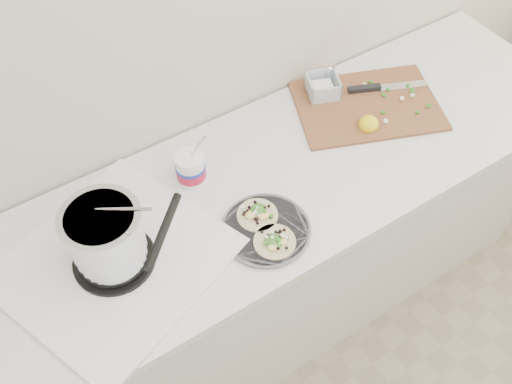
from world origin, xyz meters
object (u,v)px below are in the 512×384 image
taco_plate (266,228)px  cutboard (364,101)px  tub (191,166)px  stove (109,246)px

taco_plate → cutboard: size_ratio=0.45×
taco_plate → tub: bearing=106.5°
stove → tub: size_ratio=3.40×
tub → cutboard: size_ratio=0.36×
tub → cutboard: (0.67, -0.02, -0.05)m
cutboard → taco_plate: bearing=-133.9°
stove → tub: stove is taller
stove → cutboard: bearing=-13.3°
stove → cutboard: (1.00, 0.13, -0.07)m
cutboard → stove: bearing=-151.1°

